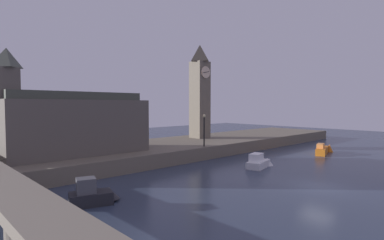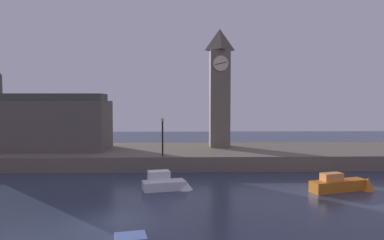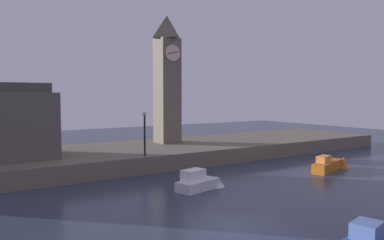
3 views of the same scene
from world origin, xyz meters
The scene contains 9 objects.
ground_plane centered at (0.00, 0.00, 0.00)m, with size 120.00×120.00×0.00m, color #2D384C.
far_embankment centered at (0.00, 20.00, 0.75)m, with size 70.00×12.00×1.50m, color #6B6051.
clock_tower centered at (8.65, 21.87, 8.65)m, with size 2.52×2.56×13.85m.
parliament_hall centered at (-11.31, 19.92, 4.58)m, with size 13.74×5.99×9.89m.
bridge_span centered at (-19.93, 1.99, 1.93)m, with size 2.27×35.31×2.56m.
streetlamp centered at (2.31, 14.76, 3.89)m, with size 0.36×0.36×3.82m.
boat_ferry_white centered at (3.10, 7.42, 0.52)m, with size 4.20×2.19×1.52m.
boat_barge_dark centered at (-14.71, 8.13, 0.61)m, with size 3.64×2.22×1.79m.
boat_patrol_orange centered at (16.65, 6.66, 0.51)m, with size 5.33×2.44×1.52m.
Camera 1 is at (-23.44, -10.38, 6.44)m, focal length 28.41 mm.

